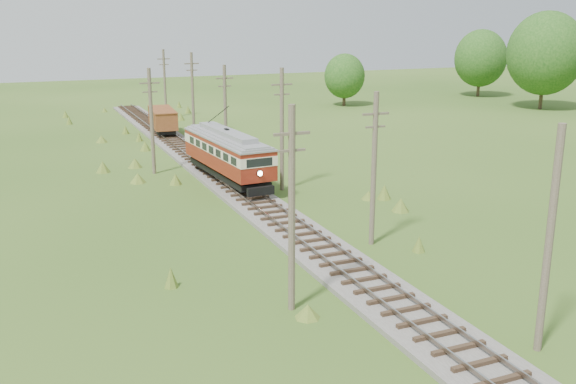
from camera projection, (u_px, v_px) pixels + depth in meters
name	position (u px, v px, depth m)	size (l,w,h in m)	color
railbed_main	(229.00, 182.00, 49.26)	(3.60, 96.00, 0.57)	#605B54
streetcar	(227.00, 151.00, 48.81)	(3.64, 12.26, 5.56)	black
gondola	(163.00, 119.00, 69.40)	(2.99, 7.44, 2.41)	black
gravel_pile	(211.00, 136.00, 67.09)	(3.22, 3.41, 1.17)	gray
utility_pole_r_1	(549.00, 242.00, 23.55)	(0.30, 0.30, 8.80)	brown
utility_pole_r_2	(374.00, 168.00, 35.18)	(1.60, 0.30, 8.60)	brown
utility_pole_r_3	(282.00, 129.00, 46.64)	(1.60, 0.30, 9.00)	brown
utility_pole_r_4	(225.00, 110.00, 58.20)	(1.60, 0.30, 8.40)	brown
utility_pole_r_5	(193.00, 93.00, 69.85)	(1.60, 0.30, 8.90)	brown
utility_pole_r_6	(165.00, 83.00, 81.35)	(1.60, 0.30, 8.70)	brown
utility_pole_l_a	(292.00, 208.00, 26.97)	(1.60, 0.30, 9.00)	brown
utility_pole_l_b	(152.00, 120.00, 51.80)	(1.60, 0.30, 8.60)	brown
tree_right_4	(546.00, 53.00, 88.97)	(10.50, 10.50, 13.53)	#38281C
tree_right_5	(481.00, 58.00, 104.35)	(8.40, 8.40, 10.82)	#38281C
tree_mid_b	(345.00, 76.00, 93.26)	(5.88, 5.88, 7.57)	#38281C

